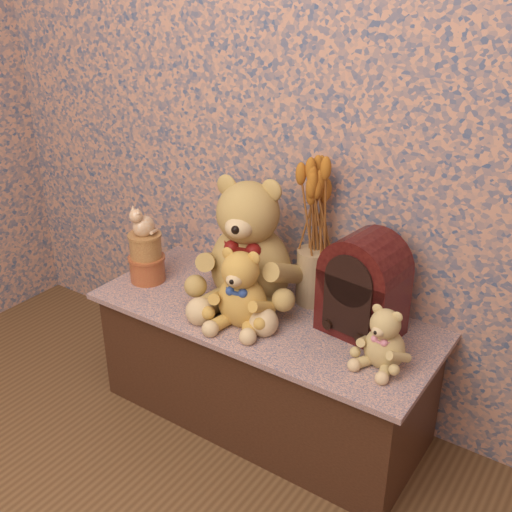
{
  "coord_description": "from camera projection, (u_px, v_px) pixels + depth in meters",
  "views": [
    {
      "loc": [
        1.03,
        -0.31,
        1.58
      ],
      "look_at": [
        0.0,
        1.2,
        0.7
      ],
      "focal_mm": 43.11,
      "sensor_mm": 36.0,
      "label": 1
    }
  ],
  "objects": [
    {
      "name": "display_shelf",
      "position": [
        264.0,
        365.0,
        2.27
      ],
      "size": [
        1.24,
        0.53,
        0.46
      ],
      "primitive_type": "cube",
      "color": "navy",
      "rests_on": "ground"
    },
    {
      "name": "teddy_large",
      "position": [
        250.0,
        235.0,
        2.15
      ],
      "size": [
        0.52,
        0.57,
        0.51
      ],
      "primitive_type": null,
      "rotation": [
        0.0,
        0.0,
        0.29
      ],
      "color": "olive",
      "rests_on": "display_shelf"
    },
    {
      "name": "teddy_medium",
      "position": [
        242.0,
        283.0,
        2.05
      ],
      "size": [
        0.29,
        0.33,
        0.29
      ],
      "primitive_type": null,
      "rotation": [
        0.0,
        0.0,
        0.24
      ],
      "color": "gold",
      "rests_on": "display_shelf"
    },
    {
      "name": "teddy_small",
      "position": [
        386.0,
        334.0,
        1.85
      ],
      "size": [
        0.2,
        0.22,
        0.21
      ],
      "primitive_type": null,
      "rotation": [
        0.0,
        0.0,
        -0.13
      ],
      "color": "tan",
      "rests_on": "display_shelf"
    },
    {
      "name": "cathedral_radio",
      "position": [
        364.0,
        284.0,
        1.99
      ],
      "size": [
        0.27,
        0.21,
        0.35
      ],
      "primitive_type": null,
      "rotation": [
        0.0,
        0.0,
        -0.12
      ],
      "color": "#33090A",
      "rests_on": "display_shelf"
    },
    {
      "name": "ceramic_vase",
      "position": [
        313.0,
        276.0,
        2.2
      ],
      "size": [
        0.15,
        0.15,
        0.2
      ],
      "primitive_type": "cylinder",
      "rotation": [
        0.0,
        0.0,
        0.23
      ],
      "color": "tan",
      "rests_on": "display_shelf"
    },
    {
      "name": "dried_stalks",
      "position": [
        317.0,
        197.0,
        2.06
      ],
      "size": [
        0.22,
        0.22,
        0.4
      ],
      "primitive_type": null,
      "rotation": [
        0.0,
        0.0,
        0.05
      ],
      "color": "#B0621C",
      "rests_on": "ceramic_vase"
    },
    {
      "name": "biscuit_tin_lower",
      "position": [
        147.0,
        269.0,
        2.37
      ],
      "size": [
        0.17,
        0.17,
        0.1
      ],
      "primitive_type": "cylinder",
      "rotation": [
        0.0,
        0.0,
        -0.28
      ],
      "color": "#BC7737",
      "rests_on": "display_shelf"
    },
    {
      "name": "biscuit_tin_upper",
      "position": [
        145.0,
        246.0,
        2.33
      ],
      "size": [
        0.15,
        0.15,
        0.09
      ],
      "primitive_type": "cylinder",
      "rotation": [
        0.0,
        0.0,
        0.27
      ],
      "color": "tan",
      "rests_on": "biscuit_tin_lower"
    },
    {
      "name": "cat_figurine",
      "position": [
        143.0,
        220.0,
        2.28
      ],
      "size": [
        0.11,
        0.11,
        0.12
      ],
      "primitive_type": null,
      "rotation": [
        0.0,
        0.0,
        -0.17
      ],
      "color": "silver",
      "rests_on": "biscuit_tin_upper"
    }
  ]
}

